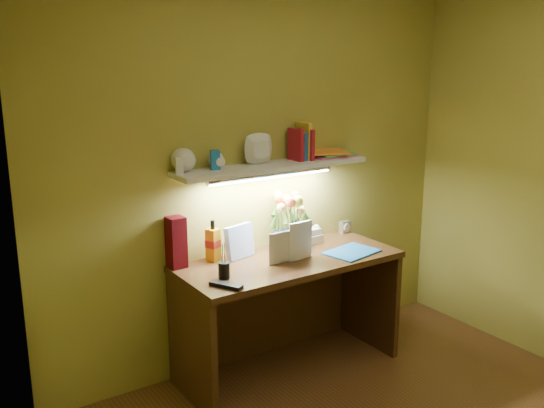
# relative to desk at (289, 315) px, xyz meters

# --- Properties ---
(desk) EXTENTS (1.40, 0.60, 0.75)m
(desk) POSITION_rel_desk_xyz_m (0.00, 0.00, 0.00)
(desk) COLOR #381E0F
(desk) RESTS_ON ground
(flower_bouquet) EXTENTS (0.25, 0.25, 0.36)m
(flower_bouquet) POSITION_rel_desk_xyz_m (0.12, 0.18, 0.55)
(flower_bouquet) COLOR #0A193B
(flower_bouquet) RESTS_ON desk
(telephone) EXTENTS (0.20, 0.15, 0.11)m
(telephone) POSITION_rel_desk_xyz_m (0.28, 0.20, 0.43)
(telephone) COLOR beige
(telephone) RESTS_ON desk
(desk_clock) EXTENTS (0.09, 0.05, 0.08)m
(desk_clock) POSITION_rel_desk_xyz_m (0.65, 0.24, 0.42)
(desk_clock) COLOR #B4B5B9
(desk_clock) RESTS_ON desk
(whisky_bottle) EXTENTS (0.09, 0.09, 0.26)m
(whisky_bottle) POSITION_rel_desk_xyz_m (-0.41, 0.22, 0.50)
(whisky_bottle) COLOR #C1860D
(whisky_bottle) RESTS_ON desk
(whisky_box) EXTENTS (0.10, 0.10, 0.31)m
(whisky_box) POSITION_rel_desk_xyz_m (-0.64, 0.24, 0.53)
(whisky_box) COLOR #50070F
(whisky_box) RESTS_ON desk
(pen_cup) EXTENTS (0.08, 0.08, 0.16)m
(pen_cup) POSITION_rel_desk_xyz_m (-0.50, -0.07, 0.45)
(pen_cup) COLOR black
(pen_cup) RESTS_ON desk
(art_card) EXTENTS (0.21, 0.09, 0.21)m
(art_card) POSITION_rel_desk_xyz_m (-0.24, 0.19, 0.48)
(art_card) COLOR white
(art_card) RESTS_ON desk
(tv_remote) EXTENTS (0.14, 0.19, 0.02)m
(tv_remote) POSITION_rel_desk_xyz_m (-0.55, -0.19, 0.39)
(tv_remote) COLOR black
(tv_remote) RESTS_ON desk
(blue_folder) EXTENTS (0.36, 0.30, 0.01)m
(blue_folder) POSITION_rel_desk_xyz_m (0.40, -0.13, 0.38)
(blue_folder) COLOR blue
(blue_folder) RESTS_ON desk
(desk_book_a) EXTENTS (0.15, 0.03, 0.20)m
(desk_book_a) POSITION_rel_desk_xyz_m (-0.17, -0.04, 0.47)
(desk_book_a) COLOR beige
(desk_book_a) RESTS_ON desk
(desk_book_b) EXTENTS (0.17, 0.02, 0.24)m
(desk_book_b) POSITION_rel_desk_xyz_m (-0.03, -0.05, 0.49)
(desk_book_b) COLOR white
(desk_book_b) RESTS_ON desk
(wall_shelf) EXTENTS (1.30, 0.32, 0.27)m
(wall_shelf) POSITION_rel_desk_xyz_m (0.01, 0.19, 0.96)
(wall_shelf) COLOR white
(wall_shelf) RESTS_ON ground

